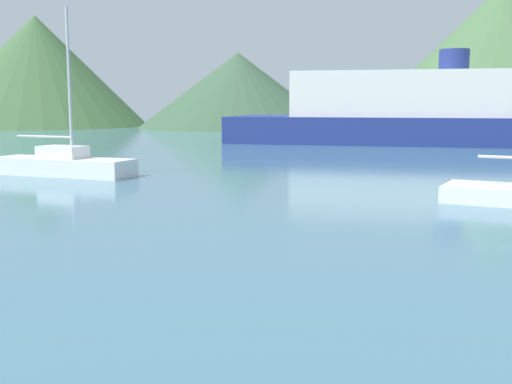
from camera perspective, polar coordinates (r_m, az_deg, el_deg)
The scene contains 5 objects.
sailboat_inner at distance 28.65m, azimuth -16.76°, elevation 2.40°, with size 6.60×3.77×7.01m.
ferry_distant at distance 50.43m, azimuth 17.02°, elevation 6.81°, with size 34.39×15.19×6.97m.
hill_west at distance 88.95m, azimuth -18.89°, elevation 10.13°, with size 28.11×28.11×14.12m.
hill_central at distance 79.25m, azimuth -1.61°, elevation 9.03°, with size 24.45×24.45×9.06m.
hill_east at distance 84.64m, azimuth 21.07°, elevation 11.27°, with size 35.35×35.35×17.40m.
Camera 1 is at (1.23, 0.37, 3.12)m, focal length 45.00 mm.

